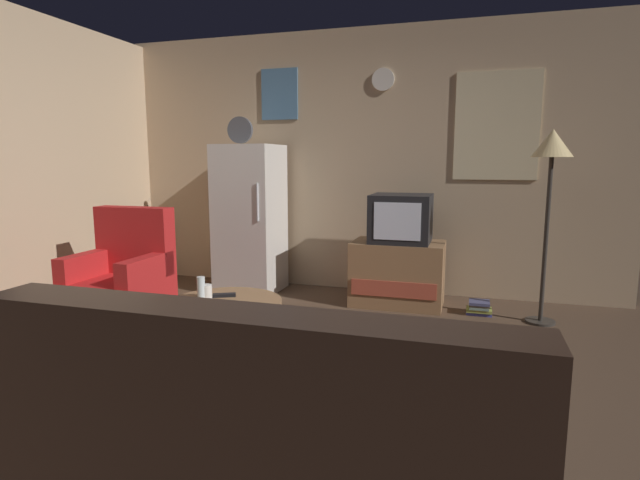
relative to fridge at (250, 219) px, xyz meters
name	(u,v)px	position (x,y,z in m)	size (l,w,h in m)	color
ground_plane	(272,383)	(1.05, -2.01, -0.75)	(12.00, 12.00, 0.00)	#4C3828
wall_with_art	(361,162)	(1.06, 0.44, 0.57)	(5.20, 0.12, 2.64)	tan
fridge	(250,219)	(0.00, 0.00, 0.00)	(0.60, 0.62, 1.77)	silver
tv_stand	(398,273)	(1.53, -0.08, -0.46)	(0.84, 0.53, 0.60)	#8E6642
crt_tv	(401,218)	(1.55, -0.08, 0.06)	(0.54, 0.51, 0.44)	black
standing_lamp	(552,159)	(2.76, -0.28, 0.60)	(0.32, 0.32, 1.59)	#332D28
coffee_table	(227,334)	(0.68, -1.88, -0.53)	(0.72, 0.72, 0.45)	#8E6642
wine_glass	(201,288)	(0.52, -1.89, -0.23)	(0.05, 0.05, 0.15)	silver
mug_ceramic_white	(206,291)	(0.53, -1.86, -0.26)	(0.08, 0.08, 0.09)	silver
remote_control	(224,295)	(0.63, -1.80, -0.29)	(0.15, 0.04, 0.02)	black
armchair	(122,285)	(-0.54, -1.35, -0.42)	(0.68, 0.68, 0.96)	red
couch	(272,462)	(1.55, -3.23, -0.44)	(1.70, 0.80, 0.92)	black
book_stack	(479,308)	(2.27, -0.20, -0.69)	(0.22, 0.17, 0.12)	#4C50BE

